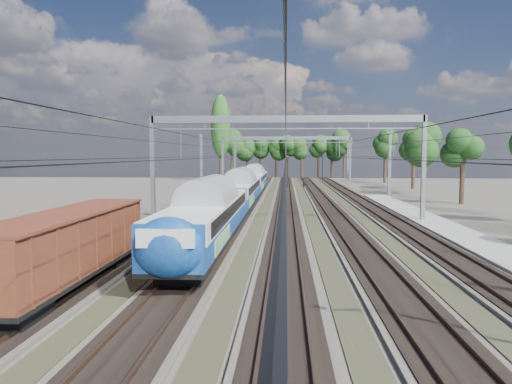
# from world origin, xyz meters

# --- Properties ---
(ground) EXTENTS (220.00, 220.00, 0.00)m
(ground) POSITION_xyz_m (0.00, 0.00, 0.00)
(ground) COLOR #47423A
(ground) RESTS_ON ground
(track_bed) EXTENTS (21.00, 130.00, 0.34)m
(track_bed) POSITION_xyz_m (-0.00, 45.00, 0.10)
(track_bed) COLOR #47423A
(track_bed) RESTS_ON ground
(platform) EXTENTS (3.00, 70.00, 0.30)m
(platform) POSITION_xyz_m (12.00, 20.00, 0.15)
(platform) COLOR gray
(platform) RESTS_ON ground
(catenary) EXTENTS (25.65, 130.00, 9.00)m
(catenary) POSITION_xyz_m (0.33, 52.69, 6.40)
(catenary) COLOR gray
(catenary) RESTS_ON ground
(tree_belt) EXTENTS (39.62, 99.62, 12.11)m
(tree_belt) POSITION_xyz_m (7.41, 90.14, 8.55)
(tree_belt) COLOR black
(tree_belt) RESTS_ON ground
(poplar) EXTENTS (4.40, 4.40, 19.04)m
(poplar) POSITION_xyz_m (-14.50, 98.00, 11.89)
(poplar) COLOR black
(poplar) RESTS_ON ground
(emu_train) EXTENTS (2.93, 62.03, 4.29)m
(emu_train) POSITION_xyz_m (-4.50, 36.45, 2.52)
(emu_train) COLOR black
(emu_train) RESTS_ON ground
(freight_boxcar) EXTENTS (2.57, 12.41, 3.20)m
(freight_boxcar) POSITION_xyz_m (-9.00, 7.56, 1.95)
(freight_boxcar) COLOR black
(freight_boxcar) RESTS_ON ground
(worker) EXTENTS (0.50, 0.69, 1.78)m
(worker) POSITION_xyz_m (3.09, 72.61, 0.89)
(worker) COLOR black
(worker) RESTS_ON ground
(signal_near) EXTENTS (0.36, 0.33, 5.53)m
(signal_near) POSITION_xyz_m (0.28, 71.88, 3.50)
(signal_near) COLOR black
(signal_near) RESTS_ON ground
(signal_far) EXTENTS (0.41, 0.39, 5.77)m
(signal_far) POSITION_xyz_m (7.40, 89.16, 3.65)
(signal_far) COLOR black
(signal_far) RESTS_ON ground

